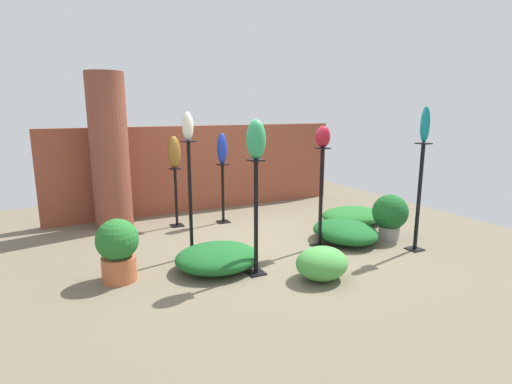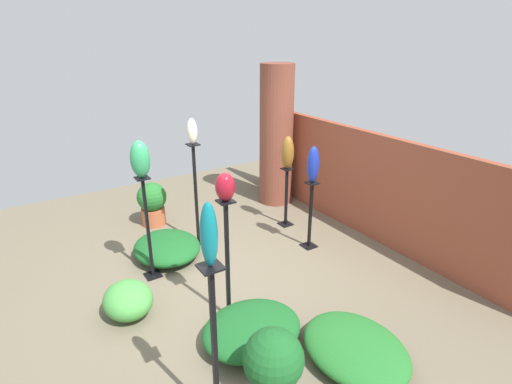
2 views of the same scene
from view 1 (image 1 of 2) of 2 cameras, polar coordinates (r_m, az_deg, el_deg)
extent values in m
plane|color=#6B604C|center=(5.76, 0.40, -7.51)|extent=(8.00, 8.00, 0.00)
cube|color=brown|center=(7.65, -7.62, 3.38)|extent=(5.60, 0.12, 1.60)
cylinder|color=brown|center=(6.79, -20.17, 5.41)|extent=(0.59, 0.59, 2.47)
cube|color=black|center=(6.77, -11.19, -4.71)|extent=(0.20, 0.20, 0.01)
cube|color=black|center=(6.65, -11.36, -0.77)|extent=(0.04, 0.04, 0.97)
cube|color=black|center=(6.57, -11.52, 3.29)|extent=(0.16, 0.16, 0.01)
cube|color=black|center=(5.38, -9.11, -8.99)|extent=(0.20, 0.20, 0.01)
cube|color=black|center=(5.17, -9.38, -1.17)|extent=(0.04, 0.04, 1.52)
cube|color=black|center=(5.05, -9.66, 7.17)|extent=(0.16, 0.16, 0.02)
cube|color=black|center=(6.88, -4.69, -4.26)|extent=(0.20, 0.20, 0.01)
cube|color=black|center=(6.76, -4.76, -0.23)|extent=(0.04, 0.04, 1.00)
cube|color=black|center=(6.67, -4.83, 3.93)|extent=(0.16, 0.16, 0.01)
cube|color=black|center=(5.76, 9.03, -7.59)|extent=(0.20, 0.20, 0.01)
cube|color=black|center=(5.57, 9.26, -0.88)|extent=(0.04, 0.04, 1.40)
cube|color=black|center=(5.46, 9.50, 6.20)|extent=(0.16, 0.16, 0.02)
cube|color=black|center=(5.98, 21.71, -7.58)|extent=(0.20, 0.20, 0.01)
cube|color=black|center=(5.79, 22.25, -0.76)|extent=(0.04, 0.04, 1.47)
cube|color=black|center=(5.69, 22.82, 6.41)|extent=(0.16, 0.16, 0.02)
cube|color=black|center=(4.80, -0.01, -11.48)|extent=(0.20, 0.20, 0.01)
cube|color=black|center=(4.58, -0.01, -3.77)|extent=(0.04, 0.04, 1.35)
cube|color=black|center=(4.44, -0.01, 4.56)|extent=(0.16, 0.16, 0.02)
ellipsoid|color=brown|center=(6.54, -11.62, 5.59)|extent=(0.21, 0.19, 0.52)
ellipsoid|color=beige|center=(5.04, -9.74, 9.25)|extent=(0.14, 0.14, 0.35)
ellipsoid|color=#192D9E|center=(6.64, -4.87, 6.20)|extent=(0.16, 0.17, 0.52)
ellipsoid|color=maroon|center=(5.45, 9.55, 7.80)|extent=(0.20, 0.19, 0.29)
ellipsoid|color=#0F727A|center=(5.67, 23.01, 8.84)|extent=(0.12, 0.12, 0.47)
ellipsoid|color=#2D9356|center=(4.42, -0.01, 7.52)|extent=(0.22, 0.23, 0.44)
cylinder|color=gray|center=(6.30, 18.44, -5.51)|extent=(0.30, 0.30, 0.19)
sphere|color=#195923|center=(6.22, 18.63, -2.71)|extent=(0.52, 0.52, 0.52)
cylinder|color=#B25B38|center=(4.82, -18.94, -10.31)|extent=(0.38, 0.38, 0.28)
sphere|color=#236B28|center=(4.71, -19.22, -6.46)|extent=(0.47, 0.47, 0.47)
ellipsoid|color=#479942|center=(4.65, 9.39, -10.02)|extent=(0.61, 0.53, 0.38)
ellipsoid|color=#236B28|center=(6.98, 13.62, -3.30)|extent=(1.10, 0.90, 0.26)
ellipsoid|color=#195923|center=(4.90, -5.55, -9.29)|extent=(1.02, 0.90, 0.29)
ellipsoid|color=#195923|center=(5.99, 12.61, -5.54)|extent=(0.87, 1.04, 0.30)
camera|label=2|loc=(7.04, 42.15, 17.18)|focal=28.00mm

